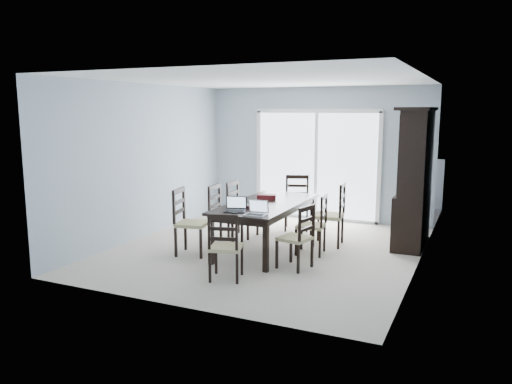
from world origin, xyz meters
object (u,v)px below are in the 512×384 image
dining_table (267,207)px  hot_tub (300,185)px  chair_right_far (335,207)px  game_box (266,197)px  chair_end_near (225,240)px  laptop_silver (255,212)px  chair_left_near (186,214)px  chair_end_far (297,196)px  chair_right_near (300,230)px  cell_phone (233,213)px  chair_right_mid (317,218)px  chair_left_mid (221,208)px  laptop_dark (235,208)px  chair_left_far (238,203)px  china_hutch (415,179)px

dining_table → hot_tub: 3.77m
chair_right_far → game_box: 1.11m
chair_end_near → laptop_silver: size_ratio=3.43×
chair_left_near → chair_end_far: bearing=146.2°
chair_right_near → laptop_silver: chair_right_near is taller
cell_phone → chair_end_near: bearing=-68.3°
chair_right_near → cell_phone: bearing=118.4°
chair_left_near → chair_right_near: 1.81m
chair_right_mid → chair_end_far: chair_end_far is taller
dining_table → cell_phone: cell_phone is taller
dining_table → chair_right_mid: 0.79m
chair_right_mid → chair_end_near: size_ratio=1.03×
chair_right_mid → chair_end_near: chair_right_mid is taller
chair_end_far → hot_tub: size_ratio=0.63×
chair_left_mid → game_box: (0.68, 0.29, 0.19)m
chair_left_mid → laptop_dark: (0.67, -0.80, 0.21)m
chair_left_near → chair_right_far: 2.36m
chair_right_near → chair_end_near: bearing=153.6°
laptop_dark → chair_left_far: bearing=97.0°
chair_right_mid → chair_end_far: bearing=23.9°
dining_table → laptop_silver: 0.98m
chair_left_near → game_box: (0.89, 0.97, 0.17)m
chair_left_far → game_box: 0.77m
chair_right_near → game_box: chair_right_near is taller
dining_table → chair_right_near: 1.06m
chair_end_far → china_hutch: bearing=153.4°
dining_table → chair_right_mid: size_ratio=2.07×
chair_right_mid → chair_end_far: (-0.85, 1.46, 0.04)m
chair_left_near → chair_end_far: size_ratio=1.03×
dining_table → chair_left_mid: size_ratio=1.96×
chair_end_near → chair_left_mid: bearing=104.0°
chair_left_far → chair_end_far: chair_end_far is taller
chair_left_mid → chair_right_far: 1.83m
chair_left_far → laptop_silver: chair_left_far is taller
chair_end_far → chair_right_mid: bearing=101.7°
chair_left_mid → cell_phone: size_ratio=9.75×
laptop_dark → laptop_silver: (0.37, -0.12, -0.00)m
chair_right_mid → laptop_silver: 1.19m
chair_left_near → game_box: bearing=126.4°
chair_end_far → hot_tub: 2.25m
chair_left_near → laptop_silver: 1.29m
chair_right_far → laptop_silver: bearing=151.8°
chair_left_far → chair_end_near: (0.88, -2.15, -0.04)m
dining_table → chair_end_near: size_ratio=2.14×
chair_left_mid → laptop_dark: 1.06m
laptop_silver → cell_phone: (-0.33, 0.00, -0.04)m
dining_table → chair_right_mid: bearing=6.8°
chair_left_near → chair_end_near: chair_left_near is taller
china_hutch → laptop_dark: 3.00m
chair_right_far → chair_end_near: (-0.80, -2.23, -0.08)m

